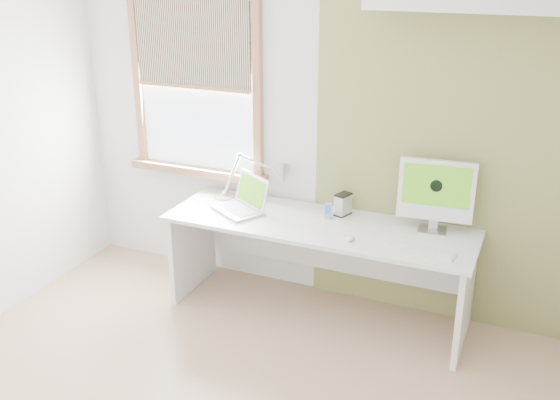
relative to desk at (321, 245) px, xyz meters
The scene contains 11 objects.
room 1.64m from the desk, 96.21° to the right, with size 4.04×3.54×2.64m.
accent_wall 1.18m from the desk, 19.43° to the left, with size 2.00×0.02×2.60m, color olive.
window 1.56m from the desk, 166.80° to the left, with size 1.20×0.14×1.42m.
desk is the anchor object (origin of this frame).
desk_lamp 0.66m from the desk, 158.14° to the left, with size 0.67×0.32×0.37m.
laptop 0.65m from the desk, behind, with size 0.47×0.44×0.26m.
phone_dock 0.24m from the desk, 65.65° to the left, with size 0.07×0.07×0.12m.
external_drive 0.33m from the desk, 55.96° to the left, with size 0.11×0.14×0.16m.
imac 0.91m from the desk, 10.74° to the left, with size 0.51×0.18×0.50m.
keyboard 0.82m from the desk, 17.05° to the right, with size 0.43×0.18×0.02m.
mouse 0.43m from the desk, 40.65° to the right, with size 0.05×0.09×0.03m, color white.
Camera 1 is at (1.55, -2.54, 2.52)m, focal length 41.09 mm.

